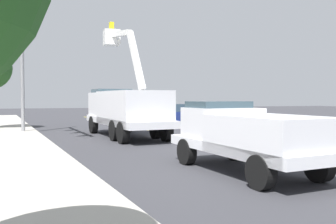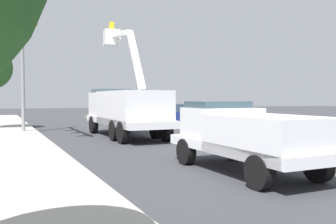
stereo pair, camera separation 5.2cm
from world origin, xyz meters
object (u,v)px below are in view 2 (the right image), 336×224
(passing_minivan, at_px, (169,113))
(traffic_signal_mast, at_px, (25,42))
(service_pickup_truck, at_px, (245,134))
(utility_bucket_truck, at_px, (125,108))
(traffic_cone_mid_front, at_px, (135,123))

(passing_minivan, distance_m, traffic_signal_mast, 11.95)
(passing_minivan, relative_size, traffic_signal_mast, 0.65)
(service_pickup_truck, bearing_deg, utility_bucket_truck, 6.92)
(utility_bucket_truck, relative_size, passing_minivan, 1.69)
(service_pickup_truck, xyz_separation_m, passing_minivan, (17.58, -3.47, -0.15))
(traffic_signal_mast, bearing_deg, passing_minivan, -63.44)
(traffic_signal_mast, bearing_deg, traffic_cone_mid_front, -67.41)
(service_pickup_truck, xyz_separation_m, traffic_cone_mid_front, (15.44, -0.32, -0.70))
(service_pickup_truck, bearing_deg, traffic_cone_mid_front, -1.21)
(traffic_cone_mid_front, bearing_deg, traffic_signal_mast, 112.59)
(passing_minivan, xyz_separation_m, traffic_signal_mast, (-4.99, 9.99, 4.25))
(service_pickup_truck, height_order, traffic_cone_mid_front, service_pickup_truck)
(utility_bucket_truck, relative_size, traffic_cone_mid_front, 9.94)
(traffic_signal_mast, bearing_deg, utility_bucket_truck, -108.77)
(traffic_cone_mid_front, relative_size, traffic_signal_mast, 0.11)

